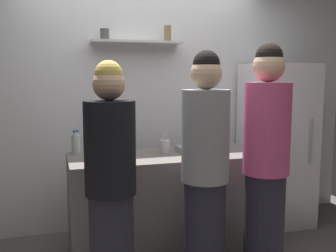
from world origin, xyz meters
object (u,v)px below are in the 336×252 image
Objects in this scene: refrigerator at (277,145)px; person_pink_top at (266,166)px; person_grey_hoodie at (205,174)px; wine_bottle_dark_glass at (221,143)px; baking_pan at (196,149)px; utensil_holder at (165,146)px; person_blonde at (111,188)px; wine_bottle_green_glass at (249,139)px; water_bottle_plastic at (76,143)px; wine_bottle_amber_glass at (95,148)px.

person_pink_top reaches higher than refrigerator.
person_pink_top is 0.47m from person_grey_hoodie.
person_grey_hoodie is (-0.47, 0.03, -0.03)m from person_pink_top.
refrigerator is at bearing 34.34° from wine_bottle_dark_glass.
wine_bottle_dark_glass reaches higher than baking_pan.
person_blonde is at bearing -128.71° from utensil_holder.
wine_bottle_green_glass is 1.54m from person_blonde.
refrigerator is at bearing 35.43° from wine_bottle_green_glass.
water_bottle_plastic is 0.98m from person_blonde.
baking_pan is 1.09× the size of wine_bottle_amber_glass.
wine_bottle_amber_glass is 0.19× the size of person_blonde.
water_bottle_plastic is at bearing 169.55° from wine_bottle_green_glass.
water_bottle_plastic is 0.12× the size of person_grey_hoodie.
water_bottle_plastic is (-2.07, -0.09, 0.13)m from refrigerator.
person_blonde is (-0.59, -0.74, -0.12)m from utensil_holder.
refrigerator reaches higher than wine_bottle_amber_glass.
person_pink_top reaches higher than utensil_holder.
person_pink_top is at bearing -125.67° from refrigerator.
wine_bottle_amber_glass is 0.91m from person_grey_hoodie.
person_grey_hoodie reaches higher than refrigerator.
water_bottle_plastic is at bearing -63.48° from person_grey_hoodie.
wine_bottle_dark_glass is 0.19× the size of person_grey_hoodie.
person_blonde is at bearing 159.13° from person_pink_top.
wine_bottle_green_glass is (1.43, 0.12, -0.01)m from wine_bottle_amber_glass.
person_grey_hoodie is at bearing 156.34° from person_pink_top.
baking_pan is 0.30m from utensil_holder.
wine_bottle_green_glass reaches higher than baking_pan.
person_blonde is at bearing -85.41° from wine_bottle_amber_glass.
person_pink_top is (-0.77, -1.07, 0.06)m from refrigerator.
wine_bottle_dark_glass is (0.09, -0.34, 0.10)m from baking_pan.
person_pink_top is at bearing -109.02° from wine_bottle_green_glass.
utensil_holder is 0.95m from person_pink_top.
water_bottle_plastic is (-0.12, 0.41, -0.02)m from wine_bottle_amber_glass.
wine_bottle_amber_glass is 1.43m from wine_bottle_green_glass.
person_pink_top reaches higher than water_bottle_plastic.
person_pink_top is at bearing -25.65° from wine_bottle_amber_glass.
refrigerator is 2.08m from water_bottle_plastic.
person_blonde reaches higher than utensil_holder.
refrigerator is 0.97× the size of person_grey_hoodie.
baking_pan is at bearing -163.87° from refrigerator.
refrigerator reaches higher than water_bottle_plastic.
water_bottle_plastic is (-1.55, 0.29, -0.01)m from wine_bottle_green_glass.
wine_bottle_green_glass is at bearing 63.57° from person_blonde.
refrigerator is 0.67m from wine_bottle_green_glass.
utensil_holder is (-1.32, -0.31, 0.10)m from refrigerator.
wine_bottle_dark_glass is (1.02, -0.14, 0.01)m from wine_bottle_amber_glass.
person_grey_hoodie is at bearing -83.36° from utensil_holder.
water_bottle_plastic is at bearing 123.63° from person_pink_top.
refrigerator is 1.14m from wine_bottle_dark_glass.
water_bottle_plastic is 1.63m from person_pink_top.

